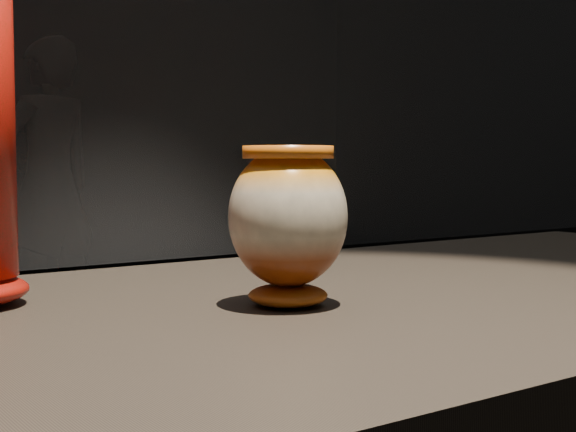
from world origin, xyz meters
The scene contains 2 objects.
main_vase centered at (-0.07, -0.03, 1.00)m, with size 0.17×0.17×0.18m.
visitor centered at (1.05, 4.15, 0.91)m, with size 0.67×0.44×1.83m, color black.
Camera 1 is at (-0.60, -0.77, 1.07)m, focal length 50.00 mm.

